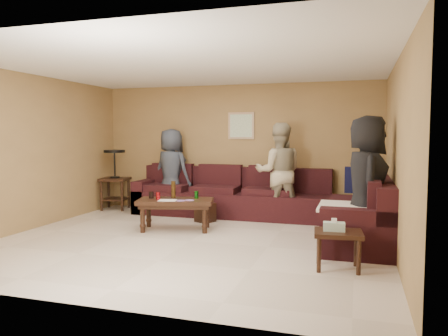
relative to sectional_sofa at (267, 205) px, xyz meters
name	(u,v)px	position (x,y,z in m)	size (l,w,h in m)	color
room	(189,125)	(-0.81, -1.52, 1.34)	(5.60, 5.50, 2.50)	beige
sectional_sofa	(267,205)	(0.00, 0.00, 0.00)	(4.65, 2.90, 0.97)	#331115
coffee_table	(175,204)	(-1.31, -0.90, 0.09)	(1.30, 0.87, 0.78)	black
end_table_left	(115,178)	(-3.27, 0.53, 0.31)	(0.63, 0.63, 1.22)	black
side_table_right	(337,236)	(1.27, -2.24, 0.06)	(0.57, 0.48, 0.58)	black
waste_bin	(205,212)	(-1.07, -0.14, -0.16)	(0.28, 0.28, 0.33)	black
wall_art	(241,126)	(-0.71, 0.96, 1.37)	(0.52, 0.04, 0.52)	tan
person_left	(172,171)	(-2.02, 0.58, 0.50)	(0.80, 0.52, 1.64)	#343B48
person_middle	(279,172)	(0.14, 0.34, 0.54)	(0.84, 0.66, 1.74)	tan
person_right	(367,183)	(1.60, -1.23, 0.57)	(0.87, 0.57, 1.79)	black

